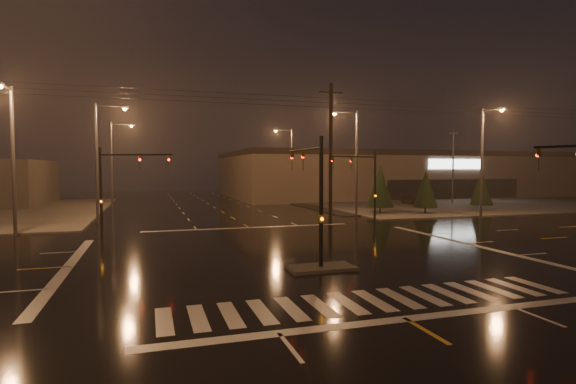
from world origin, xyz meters
name	(u,v)px	position (x,y,z in m)	size (l,w,h in m)	color
ground	(293,253)	(0.00, 0.00, 0.00)	(140.00, 140.00, 0.00)	black
sidewalk_ne	(433,201)	(30.00, 30.00, 0.06)	(36.00, 36.00, 0.12)	#44413D
median_island	(321,268)	(0.00, -4.00, 0.07)	(3.00, 1.60, 0.15)	#44413D
crosswalk	(374,300)	(0.00, -9.00, 0.01)	(15.00, 2.60, 0.01)	beige
stop_bar_near	(406,319)	(0.00, -11.00, 0.01)	(16.00, 0.50, 0.01)	beige
stop_bar_far	(249,228)	(0.00, 11.00, 0.01)	(16.00, 0.50, 0.01)	beige
parking_lot	(474,202)	(35.00, 28.00, 0.04)	(50.00, 24.00, 0.08)	black
retail_building	(403,173)	(35.00, 45.99, 3.84)	(60.20, 28.30, 7.20)	brown
signal_mast_median	(314,186)	(0.00, -3.07, 3.75)	(0.25, 4.59, 6.00)	black
signal_mast_ne	(366,178)	(9.50, 10.14, 3.79)	(4.84, 1.86, 6.00)	black
signal_mast_nw	(116,180)	(-9.50, 10.14, 3.79)	(4.84, 1.86, 6.00)	black
streetlight_1	(100,154)	(-11.18, 18.00, 5.80)	(2.77, 0.32, 10.00)	#38383A
streetlight_2	(114,158)	(-11.18, 34.00, 5.80)	(2.77, 0.32, 10.00)	#38383A
streetlight_3	(354,155)	(11.18, 16.00, 5.80)	(2.77, 0.32, 10.00)	#38383A
streetlight_4	(290,159)	(11.18, 36.00, 5.80)	(2.77, 0.32, 10.00)	#38383A
streetlight_5	(11,150)	(-16.00, 11.18, 5.80)	(0.32, 2.77, 10.00)	#38383A
streetlight_6	(484,155)	(22.00, 11.18, 5.80)	(0.32, 2.77, 10.00)	#38383A
utility_pole_1	(331,151)	(8.00, 14.00, 6.13)	(2.20, 0.32, 12.00)	black
conifer_0	(380,186)	(14.84, 17.46, 2.79)	(2.68, 2.68, 4.88)	black
conifer_1	(426,189)	(19.00, 15.82, 2.53)	(2.34, 2.34, 4.36)	black
conifer_2	(481,188)	(26.36, 16.54, 2.50)	(2.30, 2.30, 4.30)	black
car_parked	(414,199)	(24.30, 26.02, 0.77)	(1.82, 4.52, 1.54)	black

